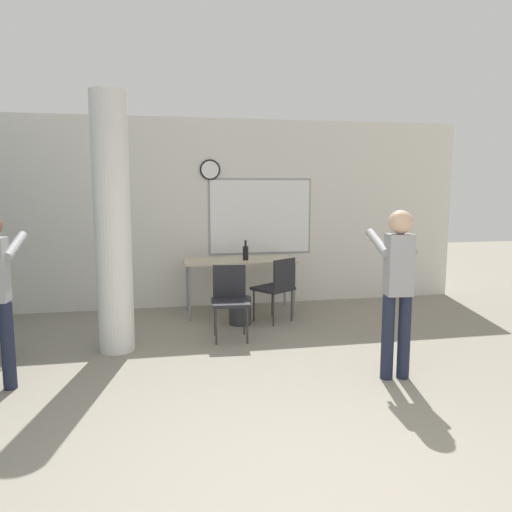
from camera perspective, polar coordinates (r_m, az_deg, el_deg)
The scene contains 8 objects.
wall_back at distance 7.56m, azimuth -5.55°, elevation 4.84°, with size 8.00×0.15×2.80m.
support_pillar at distance 5.59m, azimuth -16.08°, elevation 3.45°, with size 0.38×0.38×2.80m.
folding_table at distance 7.09m, azimuth -1.86°, elevation -0.87°, with size 1.59×0.65×0.78m.
bottle_on_table at distance 7.02m, azimuth -1.20°, elevation 0.40°, with size 0.08×0.08×0.28m.
waste_bin at distance 6.63m, azimuth -1.84°, elevation -6.25°, with size 0.30×0.30×0.36m.
chair_table_right at distance 6.64m, azimuth 2.40°, elevation -3.31°, with size 0.61×0.61×0.87m.
chair_table_front at distance 5.97m, azimuth -2.97°, elevation -4.61°, with size 0.47×0.47×0.87m.
person_playing_side at distance 4.83m, azimuth 15.82°, elevation -2.72°, with size 0.39×0.64×1.60m.
Camera 1 is at (-0.74, -2.45, 1.82)m, focal length 35.00 mm.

